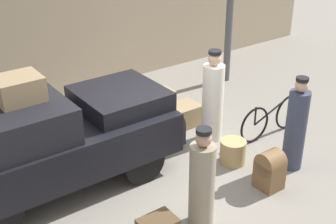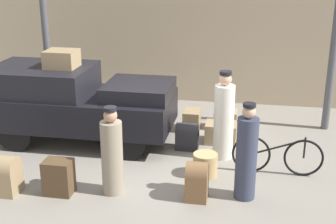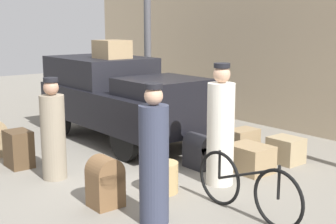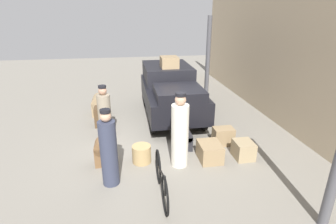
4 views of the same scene
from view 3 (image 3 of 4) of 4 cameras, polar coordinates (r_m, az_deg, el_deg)
ground_plane at (r=8.01m, az=-2.03°, el=-6.65°), size 30.00×30.00×0.00m
station_building_facade at (r=10.59m, az=16.10°, el=9.61°), size 16.00×0.15×4.50m
canopy_pillar_left at (r=11.76m, az=-2.50°, el=7.33°), size 0.18×0.18×3.36m
truck at (r=9.70m, az=-5.90°, el=2.13°), size 3.98×1.80×1.67m
bicycle at (r=6.02m, az=9.59°, el=-9.03°), size 1.71×0.04×0.79m
wicker_basket at (r=6.79m, az=-0.72°, el=-7.96°), size 0.47×0.47×0.44m
porter_standing_middle at (r=5.63m, az=-1.73°, el=-5.90°), size 0.36×0.36×1.71m
porter_carrying_trunk at (r=7.00m, az=6.43°, el=-2.18°), size 0.41×0.41×1.83m
conductor_in_dark_uniform at (r=7.44m, az=-13.83°, el=-2.55°), size 0.38×0.38×1.59m
trunk_large_brown at (r=7.88m, az=3.86°, el=-4.71°), size 0.48×0.36×0.58m
trunk_umber_medium at (r=7.79m, az=9.97°, el=-5.61°), size 0.68×0.54×0.45m
trunk_wicker_pale at (r=8.29m, az=-17.75°, el=-4.31°), size 0.49×0.38×0.62m
suitcase_small_leather at (r=8.70m, az=9.09°, el=-3.67°), size 0.38×0.56×0.49m
suitcase_tan_flat at (r=6.29m, az=-7.66°, el=-8.34°), size 0.37×0.40×0.68m
suitcase_black_upright at (r=8.41m, az=14.16°, el=-4.53°), size 0.54×0.46×0.45m
trunk_on_truck_roof at (r=9.83m, az=-6.84°, el=7.61°), size 0.66×0.59×0.37m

